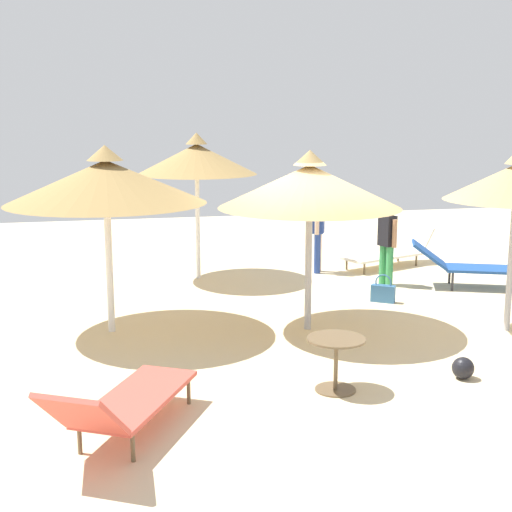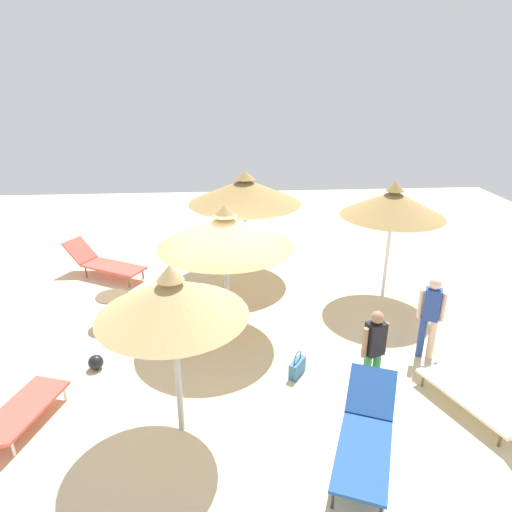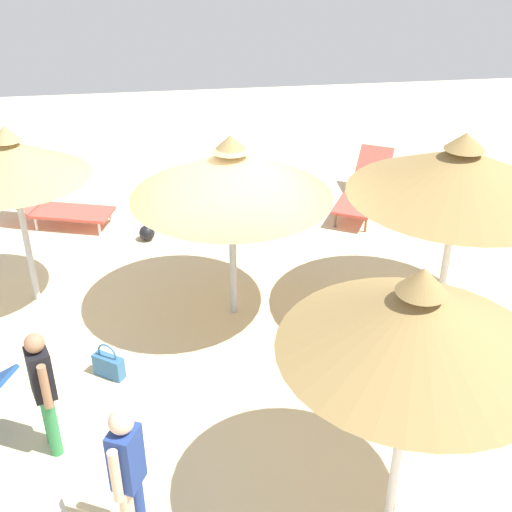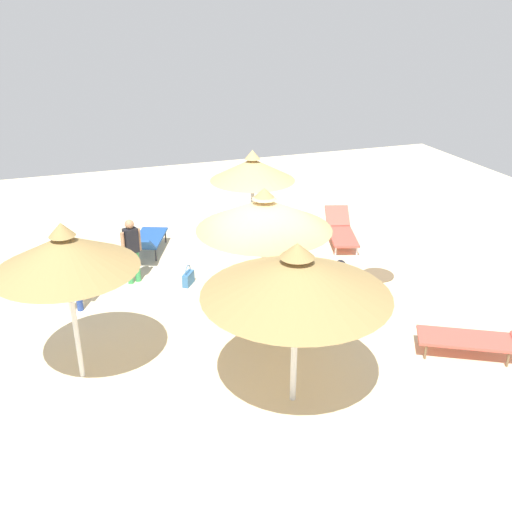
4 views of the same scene
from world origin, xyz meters
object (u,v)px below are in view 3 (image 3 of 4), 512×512
(lounge_chair_near_right, at_px, (364,187))
(handbag, at_px, (109,365))
(parasol_umbrella_center, at_px, (461,172))
(person_standing_far_left, at_px, (43,387))
(side_table_round, at_px, (240,211))
(beach_ball, at_px, (147,233))
(parasol_umbrella_far_left, at_px, (417,321))
(person_standing_center, at_px, (128,472))
(parasol_umbrella_near_left, at_px, (11,160))
(lounge_chair_edge, at_px, (56,208))
(parasol_umbrella_back, at_px, (231,174))

(lounge_chair_near_right, bearing_deg, handbag, -45.96)
(parasol_umbrella_center, xyz_separation_m, person_standing_far_left, (1.83, -5.12, -1.36))
(side_table_round, height_order, beach_ball, side_table_round)
(parasol_umbrella_far_left, bearing_deg, person_standing_center, -90.60)
(parasol_umbrella_near_left, height_order, beach_ball, parasol_umbrella_near_left)
(parasol_umbrella_near_left, bearing_deg, lounge_chair_edge, 179.97)
(parasol_umbrella_center, relative_size, handbag, 5.90)
(parasol_umbrella_center, distance_m, parasol_umbrella_near_left, 5.90)
(lounge_chair_near_right, xyz_separation_m, person_standing_far_left, (5.57, -5.10, 0.46))
(parasol_umbrella_far_left, distance_m, beach_ball, 6.93)
(parasol_umbrella_far_left, distance_m, lounge_chair_edge, 8.25)
(parasol_umbrella_far_left, height_order, beach_ball, parasol_umbrella_far_left)
(side_table_round, bearing_deg, parasol_umbrella_far_left, 6.83)
(beach_ball, bearing_deg, side_table_round, 90.56)
(person_standing_far_left, bearing_deg, handbag, 155.25)
(parasol_umbrella_far_left, bearing_deg, side_table_round, -173.17)
(parasol_umbrella_center, height_order, parasol_umbrella_back, parasol_umbrella_center)
(lounge_chair_edge, relative_size, side_table_round, 3.04)
(parasol_umbrella_center, distance_m, side_table_round, 4.25)
(person_standing_center, bearing_deg, parasol_umbrella_far_left, 89.40)
(parasol_umbrella_far_left, xyz_separation_m, parasol_umbrella_near_left, (-4.46, -4.00, -0.11))
(parasol_umbrella_near_left, distance_m, lounge_chair_near_right, 6.51)
(lounge_chair_edge, xyz_separation_m, person_standing_center, (6.92, 1.56, 0.59))
(person_standing_center, height_order, side_table_round, person_standing_center)
(person_standing_far_left, distance_m, side_table_round, 5.46)
(parasol_umbrella_center, relative_size, parasol_umbrella_back, 1.08)
(parasol_umbrella_center, bearing_deg, lounge_chair_near_right, -179.66)
(person_standing_far_left, height_order, side_table_round, person_standing_far_left)
(parasol_umbrella_near_left, distance_m, side_table_round, 4.08)
(handbag, bearing_deg, parasol_umbrella_near_left, -148.94)
(lounge_chair_edge, height_order, person_standing_far_left, person_standing_far_left)
(beach_ball, bearing_deg, parasol_umbrella_center, 54.72)
(parasol_umbrella_center, height_order, lounge_chair_near_right, parasol_umbrella_center)
(person_standing_center, relative_size, beach_ball, 6.03)
(parasol_umbrella_near_left, relative_size, lounge_chair_near_right, 1.18)
(lounge_chair_edge, bearing_deg, person_standing_far_left, 6.54)
(parasol_umbrella_near_left, distance_m, lounge_chair_edge, 3.11)
(parasol_umbrella_center, distance_m, parasol_umbrella_back, 2.93)
(person_standing_far_left, distance_m, handbag, 1.44)
(parasol_umbrella_near_left, bearing_deg, parasol_umbrella_back, 75.72)
(parasol_umbrella_far_left, bearing_deg, lounge_chair_near_right, 165.92)
(lounge_chair_near_right, xyz_separation_m, beach_ball, (0.81, -4.12, -0.27))
(parasol_umbrella_center, relative_size, parasol_umbrella_near_left, 1.07)
(parasol_umbrella_near_left, height_order, person_standing_center, parasol_umbrella_near_left)
(lounge_chair_near_right, xyz_separation_m, lounge_chair_edge, (-0.01, -5.74, -0.06))
(person_standing_center, relative_size, handbag, 3.36)
(parasol_umbrella_back, bearing_deg, person_standing_center, -19.66)
(lounge_chair_edge, xyz_separation_m, beach_ball, (0.82, 1.62, -0.21))
(parasol_umbrella_center, height_order, side_table_round, parasol_umbrella_center)
(parasol_umbrella_center, distance_m, lounge_chair_near_right, 4.16)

